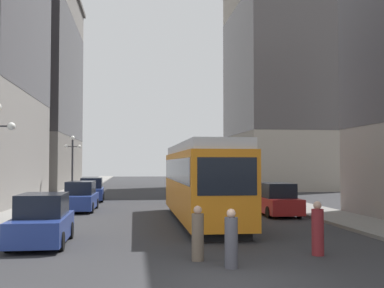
% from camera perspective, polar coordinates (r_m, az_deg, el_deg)
% --- Properties ---
extents(ground_plane, '(200.00, 200.00, 0.00)m').
position_cam_1_polar(ground_plane, '(12.12, 4.71, -16.20)').
color(ground_plane, '#303033').
extents(sidewalk_left, '(2.94, 120.00, 0.15)m').
position_cam_1_polar(sidewalk_left, '(51.95, -13.69, -5.45)').
color(sidewalk_left, gray).
rests_on(sidewalk_left, ground).
extents(sidewalk_right, '(2.94, 120.00, 0.15)m').
position_cam_1_polar(sidewalk_right, '(52.72, 4.83, -5.46)').
color(sidewalk_right, gray).
rests_on(sidewalk_right, ground).
extents(streetcar, '(2.69, 13.47, 3.89)m').
position_cam_1_polar(streetcar, '(23.99, 1.07, -4.30)').
color(streetcar, black).
rests_on(streetcar, ground).
extents(transit_bus, '(2.79, 11.68, 3.45)m').
position_cam_1_polar(transit_bus, '(39.23, 2.45, -3.79)').
color(transit_bus, black).
rests_on(transit_bus, ground).
extents(parked_car_left_near, '(1.94, 4.35, 1.82)m').
position_cam_1_polar(parked_car_left_near, '(18.16, -17.46, -8.78)').
color(parked_car_left_near, black).
rests_on(parked_car_left_near, ground).
extents(parked_car_left_mid, '(1.95, 4.89, 1.82)m').
position_cam_1_polar(parked_car_left_mid, '(30.50, -13.16, -6.20)').
color(parked_car_left_mid, black).
rests_on(parked_car_left_mid, ground).
extents(parked_car_right_far, '(1.93, 4.67, 1.82)m').
position_cam_1_polar(parked_car_right_far, '(27.56, 9.98, -6.64)').
color(parked_car_right_far, black).
rests_on(parked_car_right_far, ground).
extents(parked_car_left_far, '(2.01, 4.44, 1.82)m').
position_cam_1_polar(parked_car_left_far, '(38.24, -11.91, -5.43)').
color(parked_car_left_far, black).
rests_on(parked_car_left_far, ground).
extents(pedestrian_crossing_near, '(0.37, 0.37, 1.64)m').
position_cam_1_polar(pedestrian_crossing_near, '(13.59, 4.70, -11.40)').
color(pedestrian_crossing_near, '#4C4C56').
rests_on(pedestrian_crossing_near, ground).
extents(pedestrian_crossing_far, '(0.38, 0.38, 1.71)m').
position_cam_1_polar(pedestrian_crossing_far, '(15.88, 14.78, -9.92)').
color(pedestrian_crossing_far, maroon).
rests_on(pedestrian_crossing_far, ground).
extents(pedestrian_on_sidewalk, '(0.37, 0.37, 1.64)m').
position_cam_1_polar(pedestrian_on_sidewalk, '(14.56, 0.68, -10.82)').
color(pedestrian_on_sidewalk, '#6B5B4C').
rests_on(pedestrian_on_sidewalk, ground).
extents(lamp_post_left_far, '(1.41, 0.36, 5.15)m').
position_cam_1_polar(lamp_post_left_far, '(41.68, -14.09, -1.42)').
color(lamp_post_left_far, '#333338').
rests_on(lamp_post_left_far, sidewalk_left).
extents(building_left_corner, '(15.71, 23.31, 25.10)m').
position_cam_1_polar(building_left_corner, '(62.69, -20.94, 6.96)').
color(building_left_corner, slate).
rests_on(building_left_corner, ground).
extents(building_right_midblock, '(11.54, 17.34, 26.27)m').
position_cam_1_polar(building_right_midblock, '(59.59, 10.52, 7.92)').
color(building_right_midblock, '#A89E8E').
rests_on(building_right_midblock, ground).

